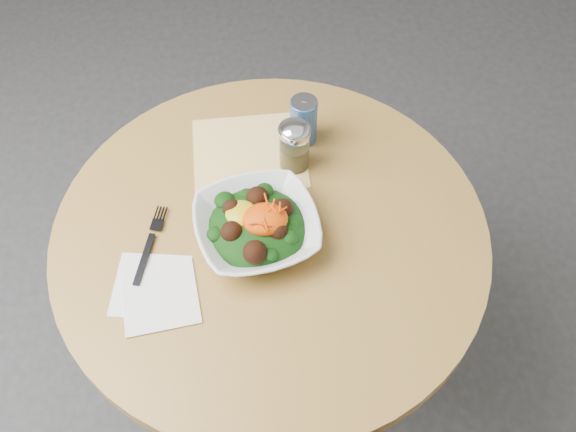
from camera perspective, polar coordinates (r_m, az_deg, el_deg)
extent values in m
plane|color=#2F2F31|center=(1.98, -1.09, -13.50)|extent=(6.00, 6.00, 0.00)
cylinder|color=black|center=(1.97, -1.10, -13.34)|extent=(0.52, 0.52, 0.03)
cylinder|color=black|center=(1.66, -1.28, -8.89)|extent=(0.10, 0.10, 0.71)
cylinder|color=#A77C3C|center=(1.34, -1.57, -1.65)|extent=(0.90, 0.90, 0.04)
cube|color=#E4A00C|center=(1.45, -3.45, 5.62)|extent=(0.25, 0.23, 0.00)
cube|color=white|center=(1.28, -12.09, -6.05)|extent=(0.16, 0.16, 0.00)
cube|color=white|center=(1.26, -11.30, -7.09)|extent=(0.16, 0.16, 0.00)
imported|color=white|center=(1.29, -2.79, -1.03)|extent=(0.29, 0.29, 0.06)
ellipsoid|color=black|center=(1.29, -2.79, -1.07)|extent=(0.20, 0.20, 0.07)
ellipsoid|color=gold|center=(1.27, -4.18, 0.26)|extent=(0.06, 0.06, 0.02)
ellipsoid|color=#EA5505|center=(1.25, -2.05, -0.27)|extent=(0.09, 0.08, 0.04)
cube|color=black|center=(1.30, -12.65, -3.76)|extent=(0.04, 0.12, 0.00)
cube|color=black|center=(1.35, -11.42, -0.30)|extent=(0.04, 0.07, 0.00)
cylinder|color=silver|center=(1.39, 0.57, 6.04)|extent=(0.07, 0.07, 0.10)
cylinder|color=olive|center=(1.40, 0.56, 5.45)|extent=(0.06, 0.06, 0.06)
cylinder|color=silver|center=(1.34, 0.58, 7.58)|extent=(0.07, 0.07, 0.01)
ellipsoid|color=silver|center=(1.34, 0.59, 7.75)|extent=(0.07, 0.07, 0.03)
cylinder|color=navy|center=(1.44, 1.38, 8.47)|extent=(0.06, 0.06, 0.11)
cylinder|color=silver|center=(1.39, 1.43, 10.13)|extent=(0.06, 0.06, 0.00)
cube|color=silver|center=(1.40, 1.47, 10.41)|extent=(0.02, 0.02, 0.00)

